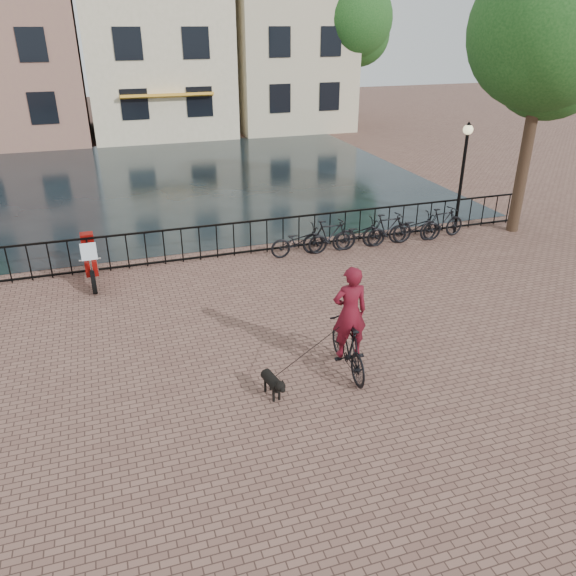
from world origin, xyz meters
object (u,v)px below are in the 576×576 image
object	(u,v)px
dog	(272,384)
motorcycle	(90,257)
lamp_post	(464,160)
cyclist	(349,327)

from	to	relation	value
dog	motorcycle	distance (m)	6.99
lamp_post	cyclist	size ratio (longest dim) A/B	1.34
lamp_post	cyclist	xyz separation A→B (m)	(-6.49, -6.15, -1.40)
cyclist	motorcycle	xyz separation A→B (m)	(-4.67, 5.95, -0.28)
cyclist	dog	bearing A→B (deg)	15.27
dog	motorcycle	size ratio (longest dim) A/B	0.40
motorcycle	lamp_post	bearing A→B (deg)	-1.13
motorcycle	dog	bearing A→B (deg)	-66.37
lamp_post	dog	bearing A→B (deg)	-141.44
dog	motorcycle	xyz separation A→B (m)	(-3.03, 6.28, 0.44)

